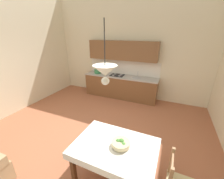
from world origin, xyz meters
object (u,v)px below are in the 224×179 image
(kitchen_cabinetry, at_px, (121,77))
(pendant_lamp, at_px, (105,71))
(dining_table, at_px, (115,151))
(fruit_bowl, at_px, (121,143))

(kitchen_cabinetry, height_order, pendant_lamp, pendant_lamp)
(kitchen_cabinetry, distance_m, dining_table, 3.58)
(kitchen_cabinetry, xyz_separation_m, fruit_bowl, (1.23, -3.37, -0.04))
(kitchen_cabinetry, relative_size, pendant_lamp, 3.61)
(dining_table, distance_m, fruit_bowl, 0.21)
(fruit_bowl, bearing_deg, kitchen_cabinetry, 110.03)
(kitchen_cabinetry, distance_m, fruit_bowl, 3.58)
(fruit_bowl, bearing_deg, dining_table, -168.32)
(dining_table, height_order, fruit_bowl, fruit_bowl)
(kitchen_cabinetry, relative_size, fruit_bowl, 9.67)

